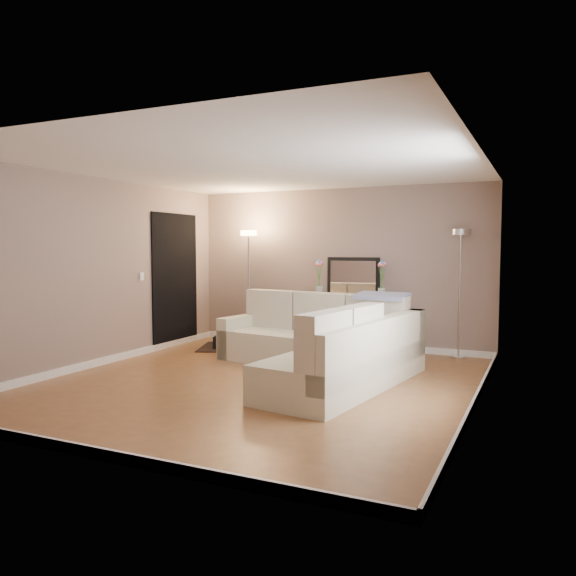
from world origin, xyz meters
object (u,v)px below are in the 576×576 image
at_px(console_table, 345,323).
at_px(floor_lamp_unlit, 460,267).
at_px(sectional_sofa, 324,345).
at_px(floor_lamp_lit, 249,264).

relative_size(console_table, floor_lamp_unlit, 0.66).
bearing_deg(floor_lamp_unlit, sectional_sofa, -128.86).
bearing_deg(floor_lamp_lit, floor_lamp_unlit, 4.30).
bearing_deg(console_table, floor_lamp_lit, -172.35).
relative_size(floor_lamp_lit, floor_lamp_unlit, 1.01).
distance_m(console_table, floor_lamp_lit, 1.89).
bearing_deg(floor_lamp_lit, sectional_sofa, -38.16).
bearing_deg(sectional_sofa, console_table, 100.44).
relative_size(sectional_sofa, floor_lamp_lit, 1.60).
distance_m(sectional_sofa, floor_lamp_lit, 2.68).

